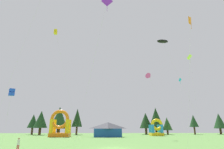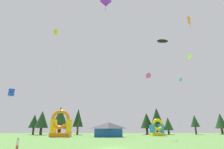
{
  "view_description": "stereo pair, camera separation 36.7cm",
  "coord_description": "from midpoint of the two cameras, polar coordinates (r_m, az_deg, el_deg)",
  "views": [
    {
      "loc": [
        -1.28,
        -27.04,
        2.89
      ],
      "look_at": [
        0.0,
        11.24,
        13.8
      ],
      "focal_mm": 29.33,
      "sensor_mm": 36.0,
      "label": 1
    },
    {
      "loc": [
        -0.91,
        -27.05,
        2.89
      ],
      "look_at": [
        0.0,
        11.24,
        13.8
      ],
      "focal_mm": 29.33,
      "sensor_mm": 36.0,
      "label": 2
    }
  ],
  "objects": [
    {
      "name": "kite_orange_diamond",
      "position": [
        28.07,
        23.04,
        14.95
      ],
      "size": [
        3.57,
        2.57,
        17.34
      ],
      "color": "orange",
      "rests_on": "ground_plane"
    },
    {
      "name": "ground_plane",
      "position": [
        27.22,
        0.44,
        -21.99
      ],
      "size": [
        120.0,
        120.0,
        0.0
      ],
      "primitive_type": "plane",
      "color": "#5B8C42"
    },
    {
      "name": "tree_row_5",
      "position": [
        72.95,
        13.39,
        -13.15
      ],
      "size": [
        5.66,
        5.66,
        9.8
      ],
      "color": "#4C331E",
      "rests_on": "ground_plane"
    },
    {
      "name": "inflatable_orange_dome",
      "position": [
        57.66,
        -16.08,
        -15.33
      ],
      "size": [
        5.69,
        4.17,
        7.65
      ],
      "color": "orange",
      "rests_on": "ground_plane"
    },
    {
      "name": "tree_row_4",
      "position": [
        73.98,
        10.31,
        -13.96
      ],
      "size": [
        4.83,
        4.83,
        8.02
      ],
      "color": "#4C331E",
      "rests_on": "ground_plane"
    },
    {
      "name": "kite_lime_diamond",
      "position": [
        37.2,
        22.89,
        4.68
      ],
      "size": [
        2.32,
        4.82,
        15.78
      ],
      "color": "#8CD826",
      "rests_on": "ground_plane"
    },
    {
      "name": "tree_row_2",
      "position": [
        69.88,
        -16.25,
        -12.82
      ],
      "size": [
        6.15,
        6.15,
        9.74
      ],
      "color": "#4C331E",
      "rests_on": "ground_plane"
    },
    {
      "name": "kite_yellow_box",
      "position": [
        40.33,
        -17.42,
        12.45
      ],
      "size": [
        6.27,
        0.58,
        22.17
      ],
      "color": "yellow",
      "rests_on": "ground_plane"
    },
    {
      "name": "inflatable_blue_arch",
      "position": [
        64.44,
        13.48,
        -16.33
      ],
      "size": [
        4.0,
        4.32,
        5.39
      ],
      "color": "yellow",
      "rests_on": "ground_plane"
    },
    {
      "name": "tree_row_8",
      "position": [
        85.51,
        30.3,
        -12.38
      ],
      "size": [
        4.56,
        4.56,
        7.96
      ],
      "color": "#4C331E",
      "rests_on": "ground_plane"
    },
    {
      "name": "festival_tent",
      "position": [
        55.17,
        -1.5,
        -16.78
      ],
      "size": [
        7.82,
        4.06,
        4.09
      ],
      "color": "#19478C",
      "rests_on": "ground_plane"
    },
    {
      "name": "kite_cyan_diamond",
      "position": [
        60.94,
        20.4,
        -1.76
      ],
      "size": [
        3.58,
        6.57,
        17.39
      ],
      "color": "#19B7CC",
      "rests_on": "ground_plane"
    },
    {
      "name": "tree_row_7",
      "position": [
        78.93,
        23.94,
        -13.11
      ],
      "size": [
        3.39,
        3.39,
        7.26
      ],
      "color": "#4C331E",
      "rests_on": "ground_plane"
    },
    {
      "name": "kite_pink_delta",
      "position": [
        50.26,
        11.3,
        -0.62
      ],
      "size": [
        5.89,
        5.12,
        16.76
      ],
      "color": "#EA599E",
      "rests_on": "ground_plane"
    },
    {
      "name": "tree_row_0",
      "position": [
        76.9,
        -23.49,
        -13.19
      ],
      "size": [
        3.95,
        3.95,
        7.35
      ],
      "color": "#4C331E",
      "rests_on": "ground_plane"
    },
    {
      "name": "kite_purple_diamond",
      "position": [
        25.4,
        -2.04,
        21.72
      ],
      "size": [
        4.52,
        4.07,
        19.08
      ],
      "color": "purple",
      "rests_on": "ground_plane"
    },
    {
      "name": "tree_row_1",
      "position": [
        72.53,
        -21.42,
        -12.91
      ],
      "size": [
        4.83,
        4.83,
        8.39
      ],
      "color": "#4C331E",
      "rests_on": "ground_plane"
    },
    {
      "name": "tree_row_3",
      "position": [
        71.07,
        -10.94,
        -13.14
      ],
      "size": [
        3.87,
        3.87,
        9.3
      ],
      "color": "#4C331E",
      "rests_on": "ground_plane"
    },
    {
      "name": "kite_blue_box",
      "position": [
        28.75,
        -29.1,
        -4.86
      ],
      "size": [
        1.67,
        2.2,
        7.89
      ],
      "color": "blue",
      "rests_on": "ground_plane"
    },
    {
      "name": "person_far_side",
      "position": [
        25.48,
        -27.57,
        -18.55
      ],
      "size": [
        0.34,
        0.34,
        1.61
      ],
      "rotation": [
        0.0,
        0.0,
        3.41
      ],
      "color": "#B21E26",
      "rests_on": "ground_plane"
    },
    {
      "name": "kite_black_parafoil",
      "position": [
        39.19,
        15.23,
        9.91
      ],
      "size": [
        9.18,
        2.53,
        20.07
      ],
      "color": "black",
      "rests_on": "ground_plane"
    },
    {
      "name": "tree_row_6",
      "position": [
        74.96,
        16.65,
        -14.5
      ],
      "size": [
        3.7,
        3.7,
        6.29
      ],
      "color": "#4C331E",
      "rests_on": "ground_plane"
    }
  ]
}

